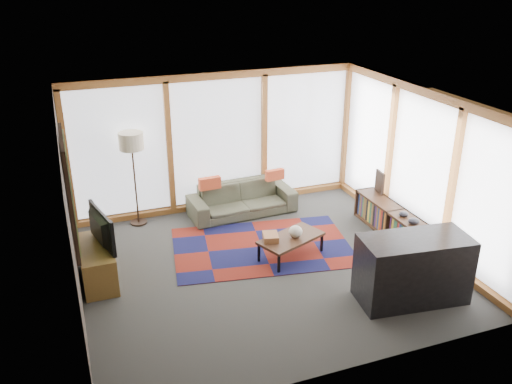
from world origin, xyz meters
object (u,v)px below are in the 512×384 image
object	(u,v)px
bookshelf	(395,224)
sofa	(242,199)
bar_counter	(413,269)
floor_lamp	(135,179)
tv_console	(98,264)
television	(96,229)
coffee_table	(291,247)

from	to	relation	value
bookshelf	sofa	bearing A→B (deg)	139.48
sofa	bar_counter	size ratio (longest dim) A/B	1.32
floor_lamp	tv_console	distance (m)	2.01
tv_console	television	distance (m)	0.56
floor_lamp	tv_console	bearing A→B (deg)	-116.41
coffee_table	tv_console	xyz separation A→B (m)	(-2.96, 0.35, 0.10)
coffee_table	tv_console	distance (m)	2.99
bookshelf	bar_counter	world-z (taller)	bar_counter
sofa	bar_counter	xyz separation A→B (m)	(1.31, -3.47, 0.19)
television	bar_counter	distance (m)	4.53
coffee_table	television	xyz separation A→B (m)	(-2.93, 0.37, 0.66)
television	sofa	bearing A→B (deg)	-74.94
tv_console	coffee_table	bearing A→B (deg)	-6.79
sofa	tv_console	world-z (taller)	sofa
television	bar_counter	xyz separation A→B (m)	(4.04, -2.02, -0.36)
floor_lamp	tv_console	size ratio (longest dim) A/B	1.53
sofa	bar_counter	distance (m)	3.72
sofa	bookshelf	size ratio (longest dim) A/B	0.96
tv_console	television	size ratio (longest dim) A/B	1.18
bookshelf	tv_console	bearing A→B (deg)	175.79
coffee_table	bookshelf	world-z (taller)	bookshelf
bar_counter	tv_console	bearing A→B (deg)	160.69
floor_lamp	coffee_table	bearing A→B (deg)	-44.57
floor_lamp	sofa	bearing A→B (deg)	-7.69
tv_console	floor_lamp	bearing A→B (deg)	63.59
sofa	floor_lamp	xyz separation A→B (m)	(-1.90, 0.26, 0.57)
coffee_table	bar_counter	world-z (taller)	bar_counter
tv_console	television	bearing A→B (deg)	23.26
bookshelf	bar_counter	bearing A→B (deg)	-116.62
television	bar_counter	size ratio (longest dim) A/B	0.63
television	bar_counter	bearing A→B (deg)	-129.61
coffee_table	tv_console	world-z (taller)	tv_console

